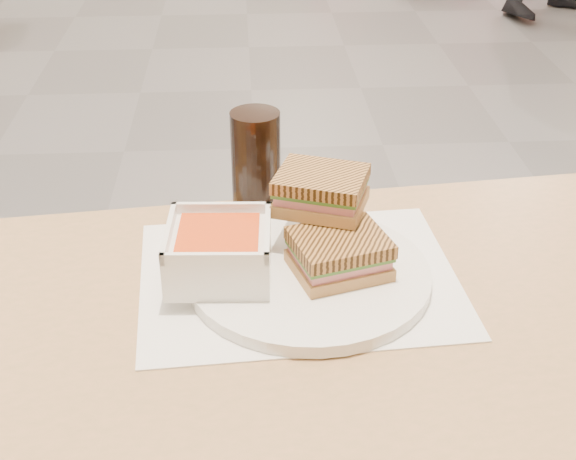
{
  "coord_description": "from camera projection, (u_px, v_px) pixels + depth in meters",
  "views": [
    {
      "loc": [
        -0.04,
        -2.8,
        1.3
      ],
      "look_at": [
        0.01,
        -2.0,
        0.82
      ],
      "focal_mm": 49.63,
      "sensor_mm": 36.0,
      "label": 1
    }
  ],
  "objects": [
    {
      "name": "panini_lower",
      "position": [
        339.0,
        254.0,
        0.95
      ],
      "size": [
        0.13,
        0.12,
        0.05
      ],
      "color": "tan",
      "rests_on": "plate"
    },
    {
      "name": "tray_liner",
      "position": [
        299.0,
        278.0,
        0.97
      ],
      "size": [
        0.4,
        0.32,
        0.0
      ],
      "color": "white",
      "rests_on": "main_table"
    },
    {
      "name": "main_table",
      "position": [
        348.0,
        423.0,
        0.92
      ],
      "size": [
        1.27,
        0.82,
        0.75
      ],
      "color": "#B07F54",
      "rests_on": "ground"
    },
    {
      "name": "cola_glass",
      "position": [
        256.0,
        162.0,
        1.09
      ],
      "size": [
        0.07,
        0.07,
        0.14
      ],
      "color": "black",
      "rests_on": "main_table"
    },
    {
      "name": "panini_upper",
      "position": [
        321.0,
        190.0,
        0.98
      ],
      "size": [
        0.13,
        0.12,
        0.05
      ],
      "color": "tan",
      "rests_on": "panini_lower"
    },
    {
      "name": "plate",
      "position": [
        309.0,
        275.0,
        0.96
      ],
      "size": [
        0.29,
        0.29,
        0.02
      ],
      "color": "white",
      "rests_on": "tray_liner"
    },
    {
      "name": "soup_bowl",
      "position": [
        219.0,
        253.0,
        0.94
      ],
      "size": [
        0.13,
        0.13,
        0.06
      ],
      "color": "white",
      "rests_on": "plate"
    }
  ]
}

